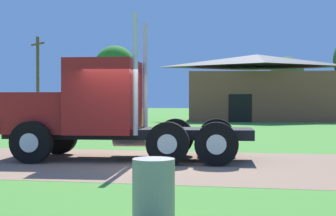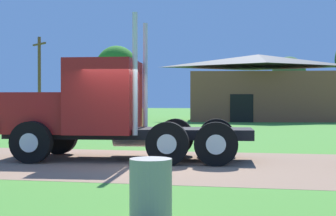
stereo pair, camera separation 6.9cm
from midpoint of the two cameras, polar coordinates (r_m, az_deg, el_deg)
The scene contains 8 objects.
ground_plane at distance 13.07m, azimuth -4.02°, elevation -6.48°, with size 200.00×200.00×0.00m, color #46842E.
dirt_track at distance 13.07m, azimuth -4.02°, elevation -6.46°, with size 120.00×6.36×0.01m, color #8B6B53.
truck_foreground_white at distance 13.99m, azimuth -7.91°, elevation -0.47°, with size 7.16×3.10×4.00m.
steel_barrel at distance 6.66m, azimuth -1.75°, elevation -9.74°, with size 0.58×0.58×0.88m, color gray.
shed_building at distance 41.73m, azimuth 10.63°, elevation 2.24°, with size 12.86×8.33×5.61m.
utility_pole_near at distance 41.82m, azimuth -14.84°, elevation 3.65°, with size 1.81×1.48×7.00m.
tree_left at distance 49.93m, azimuth -6.02°, elevation 4.50°, with size 4.42×4.42×7.32m.
tree_mid at distance 54.62m, azimuth 14.06°, elevation 3.71°, with size 3.75×3.75×6.52m.
Camera 2 is at (3.39, -12.51, 1.66)m, focal length 51.85 mm.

